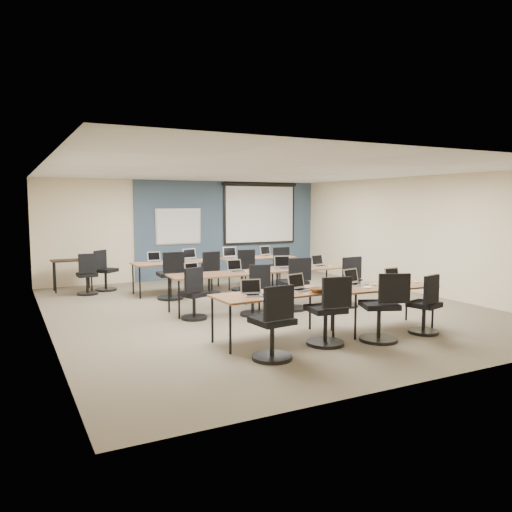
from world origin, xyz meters
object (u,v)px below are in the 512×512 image
projector_screen (260,210)px  training_table_front_right (384,288)px  task_chair_8 (171,279)px  laptop_8 (155,259)px  laptop_10 (231,255)px  laptop_11 (267,253)px  task_chair_9 (210,277)px  laptop_7 (319,263)px  laptop_0 (253,291)px  utility_table (72,263)px  task_chair_6 (294,288)px  laptop_2 (354,281)px  laptop_1 (299,286)px  spare_chair_a (104,274)px  training_table_front_left (274,296)px  task_chair_5 (255,295)px  task_chair_2 (382,313)px  training_table_back_left (172,264)px  laptop_6 (284,265)px  task_chair_4 (194,298)px  task_chair_0 (274,329)px  task_chair_1 (328,317)px  laptop_3 (395,278)px  laptop_5 (236,269)px  training_table_mid_left (214,276)px  task_chair_11 (278,271)px  task_chair_10 (243,274)px  task_chair_7 (347,286)px  laptop_4 (193,272)px  whiteboard (178,227)px  laptop_9 (191,257)px  training_table_mid_right (301,269)px  task_chair_3 (426,309)px

projector_screen → training_table_front_right: bearing=-100.4°
task_chair_8 → laptop_8: bearing=99.0°
laptop_10 → laptop_11: laptop_10 is taller
task_chair_8 → task_chair_9: task_chair_8 is taller
laptop_7 → laptop_0: bearing=-149.9°
laptop_10 → utility_table: 3.80m
task_chair_6 → laptop_2: bearing=-77.7°
laptop_1 → spare_chair_a: 5.91m
training_table_front_left → task_chair_5: (0.51, 1.64, -0.29)m
task_chair_2 → task_chair_5: bearing=133.3°
training_table_back_left → spare_chair_a: bearing=141.4°
task_chair_2 → laptop_6: (0.17, 3.21, 0.36)m
task_chair_4 → task_chair_5: task_chair_5 is taller
task_chair_8 → training_table_front_right: bearing=-57.3°
task_chair_2 → task_chair_8: 5.01m
task_chair_0 → task_chair_5: task_chair_0 is taller
laptop_7 → task_chair_1: bearing=-132.6°
laptop_3 → laptop_10: (-0.98, 4.75, 0.01)m
task_chair_2 → laptop_5: task_chair_2 is taller
training_table_mid_left → task_chair_1: bearing=-75.7°
laptop_3 → task_chair_11: 4.04m
task_chair_10 → task_chair_0: bearing=-106.4°
task_chair_7 → utility_table: size_ratio=1.11×
laptop_0 → task_chair_7: bearing=44.7°
laptop_8 → laptop_10: size_ratio=0.86×
task_chair_1 → laptop_11: 5.73m
laptop_2 → task_chair_4: bearing=128.4°
projector_screen → laptop_4: bearing=-130.8°
whiteboard → laptop_5: size_ratio=4.20×
whiteboard → task_chair_7: whiteboard is taller
task_chair_6 → laptop_8: size_ratio=3.43×
training_table_mid_left → laptop_9: (0.45, 2.59, 0.11)m
training_table_mid_right → task_chair_3: 3.20m
task_chair_1 → laptop_5: (-0.08, 3.03, 0.36)m
utility_table → task_chair_11: bearing=-26.2°
projector_screen → training_table_front_left: 7.39m
training_table_front_right → task_chair_7: task_chair_7 is taller
task_chair_5 → laptop_11: (1.97, 3.16, 0.40)m
training_table_front_right → training_table_back_left: (-2.07, 4.80, 0.00)m
training_table_front_left → laptop_2: laptop_2 is taller
task_chair_1 → laptop_2: size_ratio=3.07×
task_chair_10 → spare_chair_a: task_chair_10 is taller
laptop_6 → training_table_front_right: bearing=-67.2°
laptop_0 → task_chair_5: task_chair_5 is taller
task_chair_4 → task_chair_5: size_ratio=0.99×
laptop_1 → laptop_3: bearing=-13.2°
laptop_1 → laptop_8: bearing=88.9°
training_table_front_right → task_chair_6: task_chair_6 is taller
task_chair_4 → task_chair_6: 2.02m
laptop_0 → task_chair_4: bearing=114.1°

